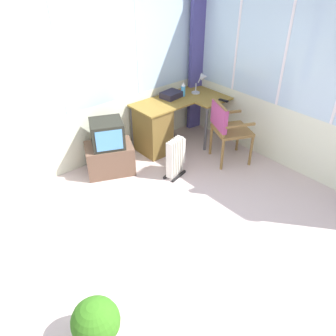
% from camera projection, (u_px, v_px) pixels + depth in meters
% --- Properties ---
extents(ground, '(5.65, 4.95, 0.06)m').
position_uv_depth(ground, '(166.00, 247.00, 3.68)').
color(ground, beige).
extents(north_window_panel, '(4.65, 0.07, 2.51)m').
position_uv_depth(north_window_panel, '(62.00, 83.00, 4.24)').
color(north_window_panel, silver).
rests_on(north_window_panel, ground).
extents(east_window_panel, '(0.07, 3.95, 2.51)m').
position_uv_depth(east_window_panel, '(310.00, 83.00, 4.24)').
color(east_window_panel, silver).
rests_on(east_window_panel, ground).
extents(curtain_corner, '(0.26, 0.10, 2.41)m').
position_uv_depth(curtain_corner, '(197.00, 57.00, 5.39)').
color(curtain_corner, '#474489').
rests_on(curtain_corner, ground).
extents(desk, '(1.40, 0.83, 0.74)m').
position_uv_depth(desk, '(156.00, 126.00, 5.15)').
color(desk, olive).
rests_on(desk, ground).
extents(desk_lamp, '(0.24, 0.21, 0.32)m').
position_uv_depth(desk_lamp, '(202.00, 80.00, 5.27)').
color(desk_lamp, '#B2B7BC').
rests_on(desk_lamp, desk).
extents(tv_remote, '(0.07, 0.16, 0.02)m').
position_uv_depth(tv_remote, '(223.00, 100.00, 5.10)').
color(tv_remote, black).
rests_on(tv_remote, desk).
extents(spray_bottle, '(0.06, 0.06, 0.22)m').
position_uv_depth(spray_bottle, '(183.00, 89.00, 5.22)').
color(spray_bottle, '#48AAE0').
rests_on(spray_bottle, desk).
extents(paper_tray, '(0.33, 0.27, 0.09)m').
position_uv_depth(paper_tray, '(171.00, 95.00, 5.20)').
color(paper_tray, '#23202F').
rests_on(paper_tray, desk).
extents(wooden_armchair, '(0.64, 0.64, 0.90)m').
position_uv_depth(wooden_armchair, '(225.00, 125.00, 4.78)').
color(wooden_armchair, olive).
rests_on(wooden_armchair, ground).
extents(tv_on_stand, '(0.76, 0.66, 0.78)m').
position_uv_depth(tv_on_stand, '(109.00, 150.00, 4.67)').
color(tv_on_stand, brown).
rests_on(tv_on_stand, ground).
extents(space_heater, '(0.37, 0.24, 0.56)m').
position_uv_depth(space_heater, '(176.00, 157.00, 4.63)').
color(space_heater, silver).
rests_on(space_heater, ground).
extents(potted_plant, '(0.39, 0.39, 0.46)m').
position_uv_depth(potted_plant, '(96.00, 323.00, 2.65)').
color(potted_plant, silver).
rests_on(potted_plant, ground).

